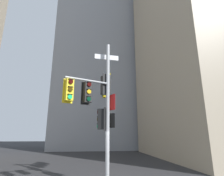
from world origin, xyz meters
TOP-DOWN VIEW (x-y plane):
  - building_mid_block at (1.66, 26.73)m, footprint 16.96×16.96m
  - signal_pole_assembly at (-0.33, 0.47)m, footprint 2.80×3.76m

SIDE VIEW (x-z plane):
  - signal_pole_assembly at x=-0.33m, z-range 0.80..7.92m
  - building_mid_block at x=1.66m, z-range 0.00..30.89m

